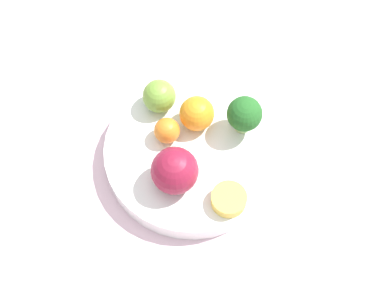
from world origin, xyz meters
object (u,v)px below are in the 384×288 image
object	(u,v)px
broccoli	(244,115)
apple_green	(159,96)
orange_back	(199,114)
orange_front	(167,131)
small_cup	(229,199)
bowl	(192,153)
apple_red	(175,171)

from	to	relation	value
broccoli	apple_green	bearing A→B (deg)	-98.62
apple_green	orange_back	xyz separation A→B (m)	(0.02, 0.06, 0.00)
orange_front	small_cup	bearing A→B (deg)	49.78
broccoli	orange_back	world-z (taller)	broccoli
bowl	apple_red	bearing A→B (deg)	-14.66
broccoli	bowl	bearing A→B (deg)	-57.03
bowl	small_cup	distance (m)	0.09
orange_back	orange_front	bearing A→B (deg)	-53.33
bowl	apple_green	bearing A→B (deg)	-136.75
bowl	small_cup	world-z (taller)	small_cup
apple_red	orange_back	bearing A→B (deg)	169.64
apple_green	small_cup	xyz separation A→B (m)	(0.13, 0.11, -0.01)
apple_green	orange_front	size ratio (longest dim) A/B	1.31
orange_back	small_cup	distance (m)	0.12
bowl	small_cup	size ratio (longest dim) A/B	5.24
small_cup	apple_green	bearing A→B (deg)	-138.29
apple_red	small_cup	world-z (taller)	apple_red
apple_red	small_cup	distance (m)	0.08
orange_front	small_cup	size ratio (longest dim) A/B	0.77
broccoli	orange_back	size ratio (longest dim) A/B	1.30
orange_front	orange_back	size ratio (longest dim) A/B	0.73
broccoli	apple_green	distance (m)	0.12
apple_red	apple_green	bearing A→B (deg)	-159.19
apple_green	orange_front	xyz separation A→B (m)	(0.05, 0.02, -0.01)
bowl	orange_back	distance (m)	0.06
broccoli	apple_red	world-z (taller)	same
orange_front	broccoli	bearing A→B (deg)	107.09
broccoli	orange_front	distance (m)	0.11
broccoli	orange_back	xyz separation A→B (m)	(0.00, -0.06, -0.01)
broccoli	orange_front	xyz separation A→B (m)	(0.03, -0.10, -0.02)
apple_green	broccoli	bearing A→B (deg)	81.38
bowl	orange_front	world-z (taller)	orange_front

